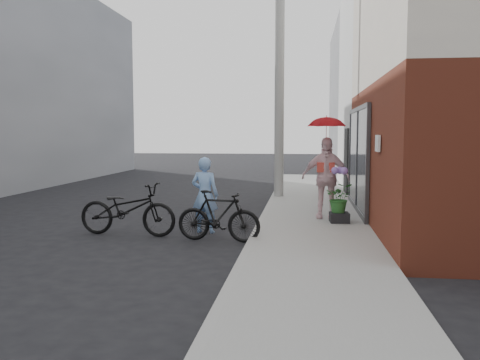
% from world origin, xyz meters
% --- Properties ---
extents(ground, '(80.00, 80.00, 0.00)m').
position_xyz_m(ground, '(0.00, 0.00, 0.00)').
color(ground, black).
rests_on(ground, ground).
extents(sidewalk, '(2.20, 24.00, 0.12)m').
position_xyz_m(sidewalk, '(2.10, 2.00, 0.06)').
color(sidewalk, '#969792').
rests_on(sidewalk, ground).
extents(curb, '(0.12, 24.00, 0.12)m').
position_xyz_m(curb, '(0.94, 2.00, 0.06)').
color(curb, '#9E9E99').
rests_on(curb, ground).
extents(plaster_building, '(8.00, 6.00, 7.00)m').
position_xyz_m(plaster_building, '(7.20, 9.00, 3.50)').
color(plaster_building, silver).
rests_on(plaster_building, ground).
extents(east_building_far, '(8.00, 8.00, 7.00)m').
position_xyz_m(east_building_far, '(7.20, 16.00, 3.50)').
color(east_building_far, slate).
rests_on(east_building_far, ground).
extents(utility_pole, '(0.28, 0.28, 7.00)m').
position_xyz_m(utility_pole, '(1.10, 6.00, 3.50)').
color(utility_pole, '#9E9E99').
rests_on(utility_pole, ground).
extents(officer, '(0.61, 0.45, 1.53)m').
position_xyz_m(officer, '(-0.12, 0.80, 0.76)').
color(officer, '#80ABE4').
rests_on(officer, ground).
extents(bike_left, '(2.03, 0.85, 1.04)m').
position_xyz_m(bike_left, '(-1.57, 0.32, 0.52)').
color(bike_left, black).
rests_on(bike_left, ground).
extents(bike_right, '(1.63, 0.64, 0.95)m').
position_xyz_m(bike_right, '(0.30, -0.02, 0.48)').
color(bike_right, black).
rests_on(bike_right, ground).
extents(kimono_woman, '(1.10, 0.58, 1.79)m').
position_xyz_m(kimono_woman, '(2.33, 2.17, 1.02)').
color(kimono_woman, '#FCD3D9').
rests_on(kimono_woman, sidewalk).
extents(parasol, '(0.83, 0.83, 0.73)m').
position_xyz_m(parasol, '(2.33, 2.17, 2.28)').
color(parasol, red).
rests_on(parasol, kimono_woman).
extents(planter, '(0.42, 0.42, 0.21)m').
position_xyz_m(planter, '(2.61, 1.64, 0.22)').
color(planter, black).
rests_on(planter, sidewalk).
extents(potted_plant, '(0.57, 0.49, 0.63)m').
position_xyz_m(potted_plant, '(2.61, 1.64, 0.64)').
color(potted_plant, '#2A6829').
rests_on(potted_plant, planter).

